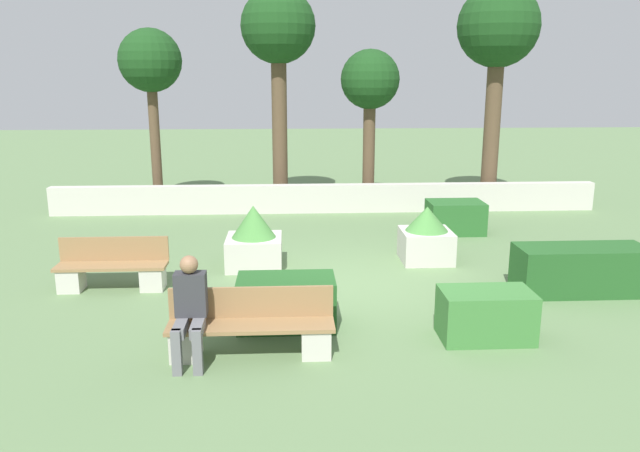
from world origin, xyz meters
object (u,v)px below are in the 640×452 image
at_px(bench_left_side, 112,271).
at_px(tree_center_left, 278,35).
at_px(tree_center_right, 370,85).
at_px(planter_corner_left, 254,240).
at_px(bench_front, 251,331).
at_px(tree_rightmost, 498,34).
at_px(person_seated_man, 190,306).
at_px(planter_corner_right, 426,236).
at_px(tree_leftmost, 150,65).

distance_m(bench_left_side, tree_center_left, 8.23).
relative_size(bench_left_side, tree_center_right, 0.44).
bearing_deg(bench_left_side, planter_corner_left, 18.98).
height_order(bench_front, tree_center_right, tree_center_right).
bearing_deg(tree_rightmost, bench_front, -123.32).
xyz_separation_m(person_seated_man, tree_rightmost, (6.51, 8.95, 3.67)).
distance_m(tree_center_left, tree_rightmost, 5.52).
relative_size(tree_center_left, tree_rightmost, 0.99).
distance_m(person_seated_man, planter_corner_left, 3.86).
bearing_deg(planter_corner_left, tree_rightmost, 40.89).
relative_size(bench_front, tree_rightmost, 0.37).
xyz_separation_m(person_seated_man, planter_corner_left, (0.57, 3.81, -0.22)).
xyz_separation_m(planter_corner_right, tree_center_right, (-0.43, 5.14, 2.65)).
distance_m(bench_front, bench_left_side, 3.52).
relative_size(bench_front, tree_center_left, 0.37).
bearing_deg(planter_corner_left, tree_center_right, 62.65).
bearing_deg(person_seated_man, bench_front, 11.04).
relative_size(tree_leftmost, tree_rightmost, 0.81).
distance_m(planter_corner_left, tree_center_left, 6.78).
relative_size(bench_left_side, tree_rightmost, 0.32).
relative_size(planter_corner_right, tree_rightmost, 0.19).
bearing_deg(tree_rightmost, planter_corner_left, -139.11).
distance_m(person_seated_man, tree_leftmost, 10.15).
xyz_separation_m(person_seated_man, tree_center_right, (3.33, 9.15, 2.41)).
relative_size(planter_corner_left, tree_rightmost, 0.20).
bearing_deg(bench_left_side, tree_center_left, 61.16).
relative_size(bench_front, tree_leftmost, 0.45).
distance_m(bench_front, tree_leftmost, 10.32).
bearing_deg(tree_center_right, bench_left_side, -127.90).
bearing_deg(bench_front, bench_left_side, 132.72).
bearing_deg(bench_front, person_seated_man, -168.96).
height_order(planter_corner_left, tree_center_right, tree_center_right).
height_order(bench_front, tree_center_left, tree_center_left).
relative_size(bench_left_side, planter_corner_right, 1.70).
bearing_deg(tree_center_left, tree_center_right, -5.26).
height_order(person_seated_man, tree_center_left, tree_center_left).
height_order(tree_center_left, tree_rightmost, tree_rightmost).
distance_m(bench_front, person_seated_man, 0.83).
bearing_deg(person_seated_man, tree_leftmost, 103.39).
xyz_separation_m(bench_front, planter_corner_right, (3.04, 3.86, 0.16)).
distance_m(bench_front, planter_corner_left, 3.68).
distance_m(person_seated_man, tree_rightmost, 11.66).
xyz_separation_m(bench_front, bench_left_side, (-2.39, 2.58, -0.01)).
bearing_deg(bench_left_side, tree_center_right, 45.19).
relative_size(person_seated_man, tree_center_left, 0.24).
relative_size(planter_corner_left, tree_center_right, 0.28).
xyz_separation_m(person_seated_man, tree_center_left, (1.00, 9.36, 3.65)).
bearing_deg(tree_center_right, tree_leftmost, 176.81).
bearing_deg(tree_center_right, bench_front, -106.19).
bearing_deg(planter_corner_right, tree_rightmost, 60.94).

